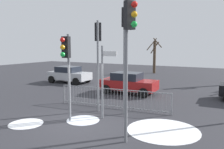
% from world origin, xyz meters
% --- Properties ---
extents(ground_plane, '(60.00, 60.00, 0.00)m').
position_xyz_m(ground_plane, '(0.00, 0.00, 0.00)').
color(ground_plane, '#2D2D33').
extents(traffic_light_rear_right, '(0.41, 0.52, 4.54)m').
position_xyz_m(traffic_light_rear_right, '(-0.50, 2.35, 3.33)').
color(traffic_light_rear_right, slate).
rests_on(traffic_light_rear_right, ground).
extents(traffic_light_mid_right, '(0.52, 0.42, 4.82)m').
position_xyz_m(traffic_light_mid_right, '(2.59, -0.65, 3.53)').
color(traffic_light_mid_right, slate).
rests_on(traffic_light_mid_right, ground).
extents(traffic_light_mid_left, '(0.34, 0.57, 3.80)m').
position_xyz_m(traffic_light_mid_left, '(-0.69, 0.15, 2.79)').
color(traffic_light_mid_left, slate).
rests_on(traffic_light_mid_left, ground).
extents(traffic_light_foreground_left, '(0.37, 0.55, 5.19)m').
position_xyz_m(traffic_light_foreground_left, '(0.92, 2.51, 3.79)').
color(traffic_light_foreground_left, slate).
rests_on(traffic_light_foreground_left, ground).
extents(direction_sign_post, '(0.79, 0.09, 3.32)m').
position_xyz_m(direction_sign_post, '(0.46, 1.27, 1.85)').
color(direction_sign_post, slate).
rests_on(direction_sign_post, ground).
extents(pedestrian_guard_railing, '(6.18, 0.69, 1.07)m').
position_xyz_m(pedestrian_guard_railing, '(-0.02, 2.98, 0.55)').
color(pedestrian_guard_railing, slate).
rests_on(pedestrian_guard_railing, ground).
extents(car_silver_far, '(3.82, 1.97, 1.47)m').
position_xyz_m(car_silver_far, '(-7.60, 8.63, 0.77)').
color(car_silver_far, '#B2B5BA').
rests_on(car_silver_far, ground).
extents(car_red_near, '(3.86, 2.04, 1.47)m').
position_xyz_m(car_red_near, '(-0.93, 6.91, 0.77)').
color(car_red_near, maroon).
rests_on(car_red_near, ground).
extents(bare_tree_left, '(1.89, 1.88, 4.25)m').
position_xyz_m(bare_tree_left, '(-3.31, 19.38, 2.18)').
color(bare_tree_left, '#473828').
rests_on(bare_tree_left, ground).
extents(snow_patch_kerb, '(1.46, 1.46, 0.01)m').
position_xyz_m(snow_patch_kerb, '(-0.21, 0.60, 0.01)').
color(snow_patch_kerb, silver).
rests_on(snow_patch_kerb, ground).
extents(snow_patch_island, '(1.44, 1.44, 0.01)m').
position_xyz_m(snow_patch_island, '(-2.06, -0.96, 0.01)').
color(snow_patch_island, white).
rests_on(snow_patch_island, ground).
extents(snow_patch_verge, '(2.85, 2.85, 0.01)m').
position_xyz_m(snow_patch_verge, '(3.28, 1.13, 0.01)').
color(snow_patch_verge, white).
rests_on(snow_patch_verge, ground).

